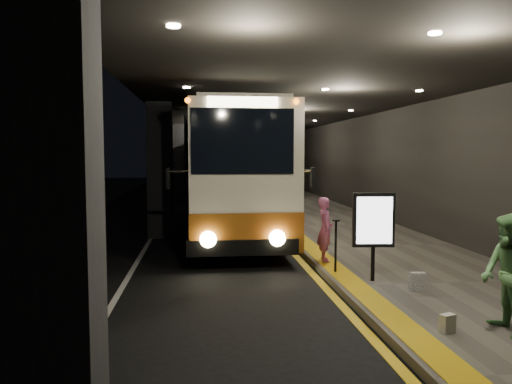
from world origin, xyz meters
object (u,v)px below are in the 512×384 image
passenger_boarding (325,229)px  passenger_waiting_green (509,275)px  bag_plain (448,323)px  stanchion_post (336,246)px  bag_polka (417,282)px  info_sign (374,222)px  coach_main (228,176)px  coach_second (219,172)px

passenger_boarding → passenger_waiting_green: passenger_waiting_green is taller
bag_plain → stanchion_post: (-0.63, 3.80, 0.44)m
bag_polka → stanchion_post: 2.02m
passenger_boarding → info_sign: 2.06m
passenger_waiting_green → stanchion_post: 4.21m
stanchion_post → bag_plain: bearing=-80.5°
info_sign → passenger_boarding: bearing=109.5°
bag_plain → coach_main: bearing=103.4°
bag_polka → coach_second: bearing=99.0°
passenger_waiting_green → bag_plain: 1.11m
passenger_boarding → info_sign: size_ratio=0.86×
coach_main → coach_second: bearing=88.7°
bag_polka → stanchion_post: (-1.16, 1.61, 0.40)m
passenger_waiting_green → stanchion_post: (-1.46, 3.94, -0.30)m
passenger_boarding → bag_polka: passenger_boarding is taller
coach_main → stanchion_post: coach_main is taller
passenger_boarding → info_sign: bearing=-161.5°
coach_main → info_sign: bearing=-73.3°
coach_main → bag_plain: 11.39m
info_sign → stanchion_post: (-0.56, 0.81, -0.65)m
passenger_waiting_green → bag_polka: size_ratio=4.98×
stanchion_post → passenger_boarding: bearing=87.5°
coach_main → coach_second: 10.67m
coach_second → passenger_boarding: 16.83m
passenger_boarding → coach_main: bearing=22.4°
passenger_waiting_green → info_sign: (-0.90, 3.13, 0.35)m
bag_polka → info_sign: size_ratio=0.19×
coach_second → stanchion_post: 17.96m
info_sign → stanchion_post: info_sign is taller
passenger_boarding → bag_plain: passenger_boarding is taller
passenger_boarding → coach_second: bearing=10.5°
bag_plain → info_sign: 3.18m
coach_main → passenger_waiting_green: 11.66m
coach_second → bag_plain: (2.54, -21.63, -1.43)m
passenger_boarding → info_sign: info_sign is taller
coach_main → passenger_waiting_green: (3.43, -11.10, -0.92)m
bag_plain → info_sign: info_sign is taller
passenger_waiting_green → info_sign: info_sign is taller
coach_second → info_sign: coach_second is taller
coach_second → passenger_waiting_green: 22.04m
coach_main → info_sign: size_ratio=7.20×
info_sign → bag_polka: bearing=-48.6°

